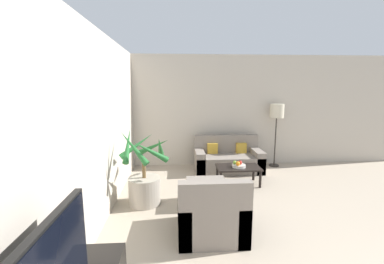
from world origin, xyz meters
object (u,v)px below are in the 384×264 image
object	(u,v)px
floor_lamp	(277,114)
coffee_table	(238,169)
ottoman	(206,192)
armchair	(211,215)
fruit_bowl	(239,166)
orange_fruit	(238,164)
sofa_loveseat	(228,159)
potted_palm	(144,180)
apple_green	(235,162)
apple_red	(240,163)

from	to	relation	value
floor_lamp	coffee_table	bearing A→B (deg)	-136.12
coffee_table	ottoman	distance (m)	1.12
coffee_table	armchair	bearing A→B (deg)	-114.54
coffee_table	fruit_bowl	xyz separation A→B (m)	(0.00, -0.03, 0.08)
orange_fruit	ottoman	bearing A→B (deg)	-133.89
sofa_loveseat	ottoman	world-z (taller)	sofa_loveseat
potted_palm	floor_lamp	xyz separation A→B (m)	(2.96, 1.91, 0.89)
apple_green	apple_red	bearing A→B (deg)	-11.27
apple_red	sofa_loveseat	bearing A→B (deg)	93.63
sofa_loveseat	floor_lamp	world-z (taller)	floor_lamp
apple_red	apple_green	xyz separation A→B (m)	(-0.11, 0.02, -0.00)
potted_palm	apple_red	size ratio (longest dim) A/B	16.50
coffee_table	apple_red	size ratio (longest dim) A/B	11.15
floor_lamp	apple_red	size ratio (longest dim) A/B	19.91
potted_palm	coffee_table	size ratio (longest dim) A/B	1.48
armchair	sofa_loveseat	bearing A→B (deg)	73.71
apple_red	apple_green	bearing A→B (deg)	168.73
floor_lamp	apple_green	distance (m)	1.91
floor_lamp	potted_palm	bearing A→B (deg)	-147.09
apple_green	orange_fruit	bearing A→B (deg)	-66.30
potted_palm	sofa_loveseat	world-z (taller)	potted_palm
potted_palm	armchair	world-z (taller)	potted_palm
sofa_loveseat	fruit_bowl	size ratio (longest dim) A/B	5.77
potted_palm	apple_red	distance (m)	1.94
fruit_bowl	ottoman	size ratio (longest dim) A/B	0.41
apple_red	armchair	size ratio (longest dim) A/B	0.09
fruit_bowl	floor_lamp	bearing A→B (deg)	44.66
floor_lamp	apple_red	xyz separation A→B (m)	(-1.16, -1.17, -0.84)
potted_palm	apple_green	distance (m)	1.85
sofa_loveseat	armchair	xyz separation A→B (m)	(-0.77, -2.62, 0.00)
sofa_loveseat	fruit_bowl	world-z (taller)	sofa_loveseat
fruit_bowl	armchair	bearing A→B (deg)	-115.00
coffee_table	ottoman	size ratio (longest dim) A/B	1.32
apple_red	armchair	world-z (taller)	armchair
orange_fruit	ottoman	size ratio (longest dim) A/B	0.13
orange_fruit	potted_palm	bearing A→B (deg)	-158.87
apple_red	armchair	bearing A→B (deg)	-115.65
coffee_table	ottoman	xyz separation A→B (m)	(-0.74, -0.83, -0.12)
fruit_bowl	apple_green	world-z (taller)	apple_green
coffee_table	apple_green	distance (m)	0.16
potted_palm	floor_lamp	distance (m)	3.63
apple_green	orange_fruit	xyz separation A→B (m)	(0.04, -0.10, 0.00)
orange_fruit	ottoman	distance (m)	1.05
fruit_bowl	ottoman	bearing A→B (deg)	-132.79
floor_lamp	ottoman	size ratio (longest dim) A/B	2.35
floor_lamp	fruit_bowl	size ratio (longest dim) A/B	5.76
potted_palm	orange_fruit	world-z (taller)	potted_palm
sofa_loveseat	orange_fruit	bearing A→B (deg)	-90.41
potted_palm	sofa_loveseat	distance (m)	2.40
floor_lamp	fruit_bowl	distance (m)	1.91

